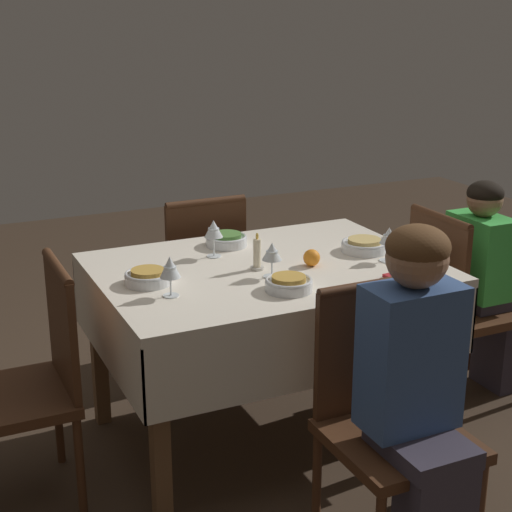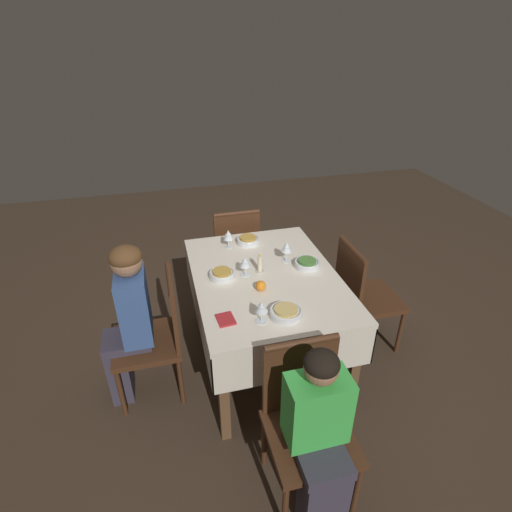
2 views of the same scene
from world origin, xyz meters
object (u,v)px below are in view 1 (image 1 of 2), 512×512
Objects in this scene: bowl_south at (289,283)px; napkin_red_folded at (403,277)px; person_child_green at (488,279)px; bowl_west at (148,277)px; person_adult_denim at (419,386)px; candle_centerpiece at (257,256)px; wine_glass_south at (272,253)px; chair_west at (30,376)px; dining_table at (265,289)px; bowl_north at (227,240)px; orange_fruit at (312,258)px; wine_glass_west at (170,268)px; chair_east at (457,298)px; bowl_east at (364,245)px; wine_glass_east at (389,237)px; chair_south at (387,410)px; wine_glass_north at (214,230)px; chair_north at (198,274)px.

bowl_south is 1.35× the size of napkin_red_folded.
person_child_green is 5.86× the size of bowl_west.
person_adult_denim reaches higher than candle_centerpiece.
person_child_green is 7.95× the size of napkin_red_folded.
chair_west is at bearing 172.98° from wine_glass_south.
dining_table is 8.93× the size of candle_centerpiece.
orange_fruit is at bearing -62.95° from bowl_north.
wine_glass_west is at bearing -77.99° from bowl_west.
candle_centerpiece is at bearing 19.07° from wine_glass_west.
chair_east is at bearing 45.42° from person_adult_denim.
bowl_east reaches higher than dining_table.
candle_centerpiece is 0.57m from napkin_red_folded.
orange_fruit is at bearing 165.73° from wine_glass_east.
bowl_south and bowl_east have the same top height.
person_adult_denim is (-0.87, -0.88, 0.16)m from chair_east.
bowl_north is at bearing 87.64° from candle_centerpiece.
chair_south reaches higher than bowl_south.
bowl_north is (0.91, 0.34, 0.31)m from chair_west.
chair_east is (0.95, -0.04, -0.18)m from dining_table.
dining_table is 6.89× the size of bowl_east.
bowl_east is at bearing 86.73° from person_child_green.
candle_centerpiece is (-1.00, 0.02, 0.33)m from chair_east.
chair_south is 5.80× the size of wine_glass_north.
bowl_west is (-0.49, -0.01, 0.13)m from dining_table.
chair_west is at bearing 179.73° from candle_centerpiece.
wine_glass_east is at bearing -14.02° from candle_centerpiece.
wine_glass_south is at bearing 95.30° from chair_east.
bowl_west is (-0.44, 0.29, -0.00)m from bowl_south.
wine_glass_north is at bearing 76.31° from chair_north.
chair_south is 7.00× the size of napkin_red_folded.
bowl_west reaches higher than napkin_red_folded.
bowl_north is at bearing 69.95° from chair_east.
bowl_north is at bearing 96.37° from dining_table.
dining_table is at bearing 95.65° from chair_south.
chair_south reaches higher than orange_fruit.
wine_glass_north is (-0.22, 0.97, 0.39)m from chair_south.
napkin_red_folded is (0.45, -0.22, -0.09)m from wine_glass_south.
dining_table is 0.79m from chair_south.
wine_glass_south is at bearing 100.12° from chair_south.
chair_west is 1.44m from bowl_east.
bowl_south is (-0.04, -1.06, 0.31)m from chair_north.
candle_centerpiece is (-0.00, 0.27, 0.03)m from bowl_south.
dining_table is 0.34m from bowl_north.
candle_centerpiece is (-0.01, 0.11, -0.04)m from wine_glass_south.
wine_glass_west reaches higher than dining_table.
bowl_south is (-0.05, -0.29, 0.13)m from dining_table.
chair_south is at bearing 53.89° from chair_west.
wine_glass_south reaches higher than bowl_east.
chair_east is at bearing -12.39° from wine_glass_north.
chair_north is 7.00× the size of napkin_red_folded.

